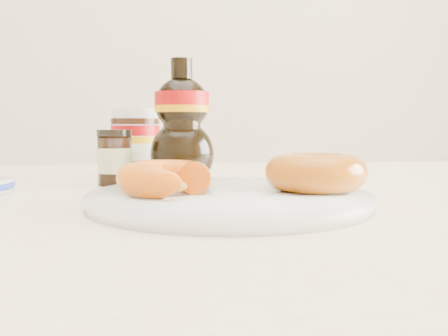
{
  "coord_description": "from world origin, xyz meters",
  "views": [
    {
      "loc": [
        -0.01,
        -0.52,
        0.83
      ],
      "look_at": [
        0.05,
        0.04,
        0.79
      ],
      "focal_mm": 40.0,
      "sensor_mm": 36.0,
      "label": 1
    }
  ],
  "objects": [
    {
      "name": "syrup_bottle",
      "position": [
        0.0,
        0.18,
        0.84
      ],
      "size": [
        0.09,
        0.08,
        0.17
      ],
      "primitive_type": null,
      "rotation": [
        0.0,
        0.0,
        0.04
      ],
      "color": "black",
      "rests_on": "dining_table"
    },
    {
      "name": "dark_jar",
      "position": [
        -0.09,
        0.18,
        0.79
      ],
      "size": [
        0.05,
        0.05,
        0.08
      ],
      "rotation": [
        0.0,
        0.0,
        0.36
      ],
      "color": "black",
      "rests_on": "dining_table"
    },
    {
      "name": "dining_table",
      "position": [
        0.0,
        0.1,
        0.67
      ],
      "size": [
        1.4,
        0.9,
        0.75
      ],
      "color": "#FDF1C0",
      "rests_on": "ground"
    },
    {
      "name": "donut_bitten",
      "position": [
        -0.02,
        -0.03,
        0.78
      ],
      "size": [
        0.11,
        0.11,
        0.03
      ],
      "primitive_type": "torus",
      "rotation": [
        0.0,
        0.0,
        -0.2
      ],
      "color": "orange",
      "rests_on": "plate"
    },
    {
      "name": "donut_whole",
      "position": [
        0.14,
        -0.01,
        0.78
      ],
      "size": [
        0.12,
        0.12,
        0.04
      ],
      "primitive_type": "torus",
      "rotation": [
        0.0,
        0.0,
        -0.08
      ],
      "color": "#A8570A",
      "rests_on": "plate"
    },
    {
      "name": "plate",
      "position": [
        0.05,
        -0.01,
        0.76
      ],
      "size": [
        0.29,
        0.29,
        0.01
      ],
      "color": "white",
      "rests_on": "dining_table"
    },
    {
      "name": "nutella_jar",
      "position": [
        -0.07,
        0.29,
        0.81
      ],
      "size": [
        0.08,
        0.08,
        0.11
      ],
      "rotation": [
        0.0,
        0.0,
        -0.23
      ],
      "color": "white",
      "rests_on": "dining_table"
    }
  ]
}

